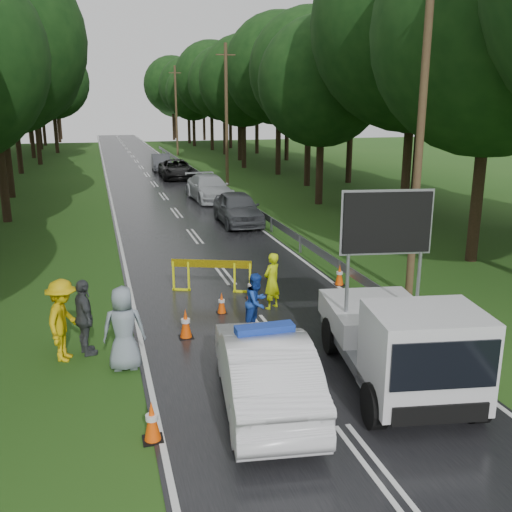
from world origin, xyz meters
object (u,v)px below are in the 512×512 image
object	(u,v)px
officer	(272,281)
queue_car_second	(209,188)
work_truck	(401,340)
civilian	(257,302)
queue_car_first	(238,208)
queue_car_third	(177,169)
queue_car_fourth	(161,162)
barrier	(211,268)
police_sedan	(264,369)

from	to	relation	value
officer	queue_car_second	size ratio (longest dim) A/B	0.32
work_truck	civilian	size ratio (longest dim) A/B	3.36
officer	queue_car_first	xyz separation A→B (m)	(1.99, 12.22, -0.04)
officer	queue_car_second	xyz separation A→B (m)	(1.99, 19.70, -0.07)
queue_car_third	queue_car_first	bearing A→B (deg)	-87.60
work_truck	civilian	distance (m)	4.43
officer	queue_car_fourth	bearing A→B (deg)	-124.04
barrier	queue_car_second	distance (m)	18.02
civilian	queue_car_first	size ratio (longest dim) A/B	0.33
barrier	queue_car_second	size ratio (longest dim) A/B	0.45
police_sedan	officer	xyz separation A→B (m)	(1.79, 5.30, 0.07)
work_truck	queue_car_second	size ratio (longest dim) A/B	1.00
queue_car_first	queue_car_fourth	world-z (taller)	queue_car_first
queue_car_first	queue_car_second	distance (m)	7.48
queue_car_first	police_sedan	bearing A→B (deg)	-101.36
queue_car_fourth	queue_car_third	bearing A→B (deg)	-82.59
work_truck	queue_car_second	xyz separation A→B (m)	(0.81, 25.12, -0.32)
police_sedan	queue_car_third	size ratio (longest dim) A/B	0.90
civilian	work_truck	bearing A→B (deg)	-104.67
barrier	queue_car_second	world-z (taller)	queue_car_second
barrier	queue_car_third	bearing A→B (deg)	105.63
queue_car_first	barrier	bearing A→B (deg)	-107.59
queue_car_third	civilian	bearing A→B (deg)	-93.30
civilian	queue_car_third	xyz separation A→B (m)	(2.39, 32.36, -0.04)
barrier	officer	xyz separation A→B (m)	(1.41, -2.00, 0.04)
work_truck	queue_car_first	world-z (taller)	work_truck
civilian	queue_car_second	bearing A→B (deg)	39.86
civilian	barrier	bearing A→B (deg)	56.13
police_sedan	queue_car_first	xyz separation A→B (m)	(3.78, 17.52, 0.03)
queue_car_first	queue_car_third	bearing A→B (deg)	92.30
queue_car_first	queue_car_second	size ratio (longest dim) A/B	0.89
queue_car_second	queue_car_fourth	xyz separation A→B (m)	(-1.03, 17.16, -0.04)
civilian	queue_car_third	world-z (taller)	civilian
barrier	queue_car_first	distance (m)	10.77
civilian	queue_car_third	size ratio (longest dim) A/B	0.29
queue_car_second	queue_car_fourth	bearing A→B (deg)	89.75
queue_car_first	queue_car_third	xyz separation A→B (m)	(-0.48, 18.65, -0.06)
police_sedan	work_truck	xyz separation A→B (m)	(2.97, -0.11, 0.31)
queue_car_second	queue_car_third	xyz separation A→B (m)	(-0.48, 11.16, -0.02)
civilian	queue_car_fourth	xyz separation A→B (m)	(1.85, 38.36, -0.05)
queue_car_second	queue_car_third	bearing A→B (deg)	88.80
queue_car_second	queue_car_third	world-z (taller)	queue_car_second
work_truck	civilian	xyz separation A→B (m)	(-2.06, 3.92, -0.30)
civilian	queue_car_second	world-z (taller)	civilian
queue_car_first	queue_car_second	bearing A→B (deg)	90.81
work_truck	queue_car_first	bearing A→B (deg)	96.61
police_sedan	queue_car_second	size ratio (longest dim) A/B	0.91
work_truck	queue_car_third	size ratio (longest dim) A/B	0.98
barrier	civilian	world-z (taller)	civilian
queue_car_third	queue_car_fourth	xyz separation A→B (m)	(-0.54, 6.00, -0.01)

